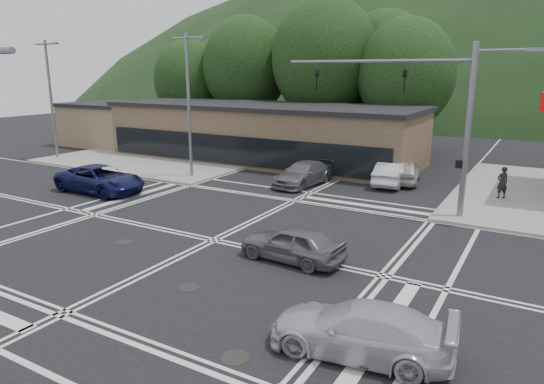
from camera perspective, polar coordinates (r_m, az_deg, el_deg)
The scene contains 20 objects.
ground at distance 20.11m, azimuth -6.88°, elevation -5.66°, with size 120.00×120.00×0.00m, color black.
sidewalk_nw at distance 40.62m, azimuth -11.16°, elevation 4.34°, with size 16.00×16.00×0.15m, color gray.
commercial_row at distance 37.82m, azimuth -1.19°, elevation 6.85°, with size 24.00×8.00×4.00m, color brown.
commercial_nw at distance 48.09m, azimuth -17.86°, elevation 7.49°, with size 8.00×7.00×3.60m, color #846B4F.
hill_north at distance 105.89m, azimuth 24.16°, elevation 9.21°, with size 252.00×126.00×140.00m, color black.
tree_n_a at distance 46.64m, azimuth -3.12°, elevation 14.53°, with size 8.00×8.00×11.75m.
tree_n_b at distance 42.81m, azimuth 6.20°, elevation 15.38°, with size 9.00×9.00×12.98m.
tree_n_c at distance 40.44m, azimuth 15.49°, elevation 13.21°, with size 7.60×7.60×10.87m.
tree_n_d at distance 49.41m, azimuth -9.74°, elevation 12.82°, with size 6.80×6.80×9.76m.
tree_n_e at distance 45.12m, azimuth 13.12°, elevation 14.21°, with size 8.40×8.40×11.98m.
streetlight_nw at distance 31.29m, azimuth -9.70°, elevation 10.75°, with size 2.50×0.25×9.00m.
streetlight_w at distance 41.23m, azimuth -24.56°, elevation 10.46°, with size 2.50×0.25×9.00m.
signal_mast_ne at distance 23.75m, azimuth 19.24°, elevation 9.24°, with size 11.65×0.30×8.00m.
car_blue_west at distance 29.29m, azimuth -19.55°, elevation 1.45°, with size 2.53×5.49×1.53m, color #0E1340.
car_grey_center at distance 17.72m, azimuth 2.40°, elevation -6.03°, with size 1.58×3.92×1.33m, color slate.
car_silver_east at distance 12.41m, azimuth 10.31°, elevation -15.65°, with size 1.82×4.47×1.30m, color #B9BBC1.
car_queue_a at distance 30.30m, azimuth 13.90°, elevation 2.18°, with size 1.53×4.39×1.45m, color silver.
car_queue_b at distance 31.02m, azimuth 15.41°, elevation 2.33°, with size 1.69×4.19×1.43m, color #B1B2AE.
car_northbound at distance 29.42m, azimuth 3.70°, elevation 2.16°, with size 1.95×4.80×1.39m, color #5D5F61.
pedestrian at distance 28.45m, azimuth 25.47°, elevation 1.02°, with size 0.62×0.41×1.70m, color black.
Camera 1 is at (11.51, -15.05, 6.76)m, focal length 32.00 mm.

